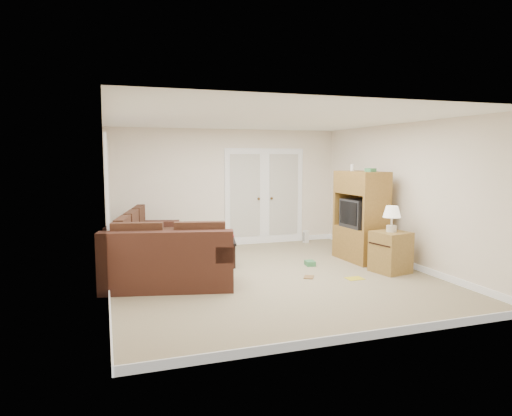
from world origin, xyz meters
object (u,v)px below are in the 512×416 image
object	(u,v)px
tv_armoire	(361,216)
side_cabinet	(391,248)
sectional_sofa	(156,254)
coffee_table	(212,250)

from	to	relation	value
tv_armoire	side_cabinet	xyz separation A→B (m)	(0.01, -0.94, -0.43)
sectional_sofa	coffee_table	xyz separation A→B (m)	(1.05, 0.53, -0.10)
sectional_sofa	side_cabinet	xyz separation A→B (m)	(3.73, -1.04, 0.05)
sectional_sofa	side_cabinet	bearing A→B (deg)	-2.81
sectional_sofa	coffee_table	size ratio (longest dim) A/B	2.85
sectional_sofa	coffee_table	distance (m)	1.18
side_cabinet	coffee_table	bearing A→B (deg)	137.42
sectional_sofa	tv_armoire	world-z (taller)	tv_armoire
coffee_table	tv_armoire	bearing A→B (deg)	-18.23
coffee_table	tv_armoire	xyz separation A→B (m)	(2.67, -0.63, 0.59)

